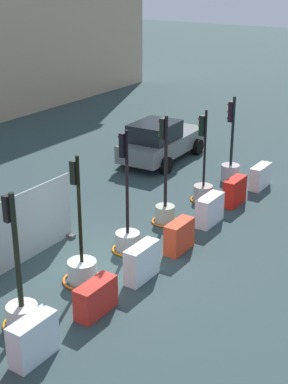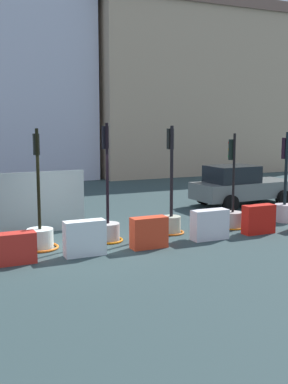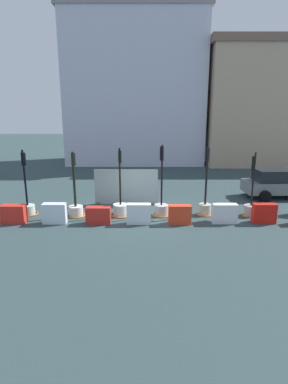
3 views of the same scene
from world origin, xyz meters
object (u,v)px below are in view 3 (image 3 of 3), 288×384
Objects in this scene: construction_barrier_2 at (53,214)px; construction_barrier_3 at (97,215)px; traffic_light_3 at (119,207)px; construction_barrier_6 at (223,213)px; traffic_light_2 at (74,205)px; traffic_light_6 at (249,206)px; traffic_light_1 at (26,205)px; construction_barrier_4 at (137,214)px; car_grey_saloon at (278,184)px; construction_barrier_7 at (262,213)px; traffic_light_5 at (204,203)px; traffic_light_4 at (160,205)px; construction_barrier_5 at (178,215)px; construction_barrier_1 at (12,214)px.

construction_barrier_2 reaches higher than construction_barrier_3.
construction_barrier_6 is (4.72, -1.06, 0.02)m from traffic_light_3.
traffic_light_2 reaches higher than traffic_light_6.
traffic_light_1 is 2.94× the size of construction_barrier_4.
construction_barrier_6 is at bearing -134.35° from car_grey_saloon.
car_grey_saloon is (2.74, 3.33, 0.33)m from traffic_light_6.
traffic_light_3 reaches higher than traffic_light_1.
construction_barrier_7 is (6.48, -1.06, 0.03)m from traffic_light_3.
construction_barrier_3 is 1.06× the size of construction_barrier_7.
construction_barrier_2 is at bearing -36.85° from traffic_light_1.
traffic_light_1 is 0.95× the size of traffic_light_5.
construction_barrier_6 is (6.86, -0.98, -0.08)m from traffic_light_2.
traffic_light_4 is at bearing 12.87° from construction_barrier_2.
traffic_light_1 is 9.32m from construction_barrier_6.
traffic_light_4 is 1.40m from construction_barrier_5.
construction_barrier_3 is at bearing -155.91° from car_grey_saloon.
traffic_light_6 is at bearing 33.85° from construction_barrier_6.
traffic_light_5 reaches higher than construction_barrier_3.
traffic_light_4 is at bearing -1.36° from traffic_light_1.
traffic_light_6 reaches higher than car_grey_saloon.
construction_barrier_2 is 9.33m from construction_barrier_7.
traffic_light_4 is 3.17× the size of construction_barrier_4.
construction_barrier_3 is 0.99× the size of construction_barrier_6.
traffic_light_4 is 4.27m from traffic_light_6.
traffic_light_5 reaches higher than car_grey_saloon.
construction_barrier_7 is (1.77, 0.00, 0.01)m from construction_barrier_6.
construction_barrier_7 is at bearing -0.00° from construction_barrier_1.
construction_barrier_2 is at bearing -167.13° from traffic_light_4.
construction_barrier_7 is (5.59, 0.10, -0.01)m from construction_barrier_4.
traffic_light_5 is 1.87m from construction_barrier_5.
traffic_light_6 is 3.03× the size of construction_barrier_5.
traffic_light_6 is 3.70m from construction_barrier_5.
traffic_light_3 is 2.95× the size of construction_barrier_6.
traffic_light_1 is 0.72× the size of car_grey_saloon.
construction_barrier_2 is at bearing -124.98° from traffic_light_2.
construction_barrier_3 is 10.82m from car_grey_saloon.
construction_barrier_7 is at bearing -75.76° from traffic_light_6.
traffic_light_2 reaches higher than construction_barrier_5.
construction_barrier_4 is at bearing -178.51° from construction_barrier_6.
traffic_light_5 is at bearing 2.71° from traffic_light_4.
construction_barrier_5 is 0.91× the size of construction_barrier_6.
construction_barrier_5 is at bearing -178.24° from construction_barrier_7.
traffic_light_2 reaches higher than construction_barrier_1.
traffic_light_4 is 4.93m from construction_barrier_2.
construction_barrier_5 is at bearing -23.42° from traffic_light_3.
construction_barrier_2 is (-4.80, -1.10, -0.04)m from traffic_light_4.
traffic_light_5 is (8.58, -0.05, 0.13)m from traffic_light_1.
construction_barrier_5 is (-1.36, -1.28, -0.16)m from traffic_light_5.
traffic_light_4 is at bearing 21.57° from construction_barrier_3.
construction_barrier_4 is (3.74, -0.06, 0.00)m from construction_barrier_2.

